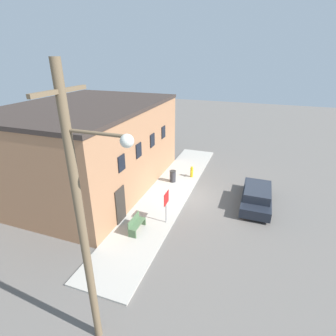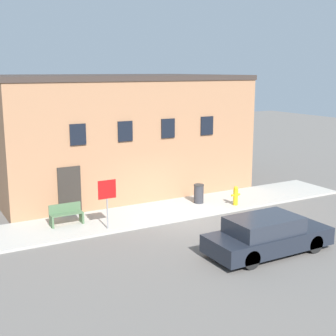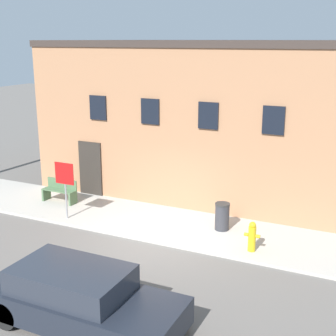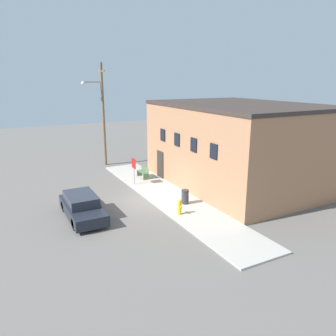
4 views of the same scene
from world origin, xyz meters
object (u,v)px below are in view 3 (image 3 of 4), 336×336
stop_sign (65,180)px  bench (60,191)px  fire_hydrant (252,236)px  trash_bin (222,216)px  parked_car (78,298)px

stop_sign → bench: stop_sign is taller
bench → fire_hydrant: bearing=-8.1°
fire_hydrant → stop_sign: stop_sign is taller
bench → trash_bin: 6.37m
fire_hydrant → parked_car: 5.54m
fire_hydrant → parked_car: parked_car is taller
fire_hydrant → stop_sign: 6.46m
stop_sign → trash_bin: bearing=14.6°
bench → stop_sign: bearing=-45.3°
trash_bin → bench: bearing=-179.6°
bench → parked_car: bearing=-49.3°
stop_sign → trash_bin: (5.10, 1.33, -0.93)m
fire_hydrant → trash_bin: (-1.29, 1.13, -0.00)m
fire_hydrant → bench: (-7.65, 1.08, -0.03)m
fire_hydrant → bench: 7.73m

